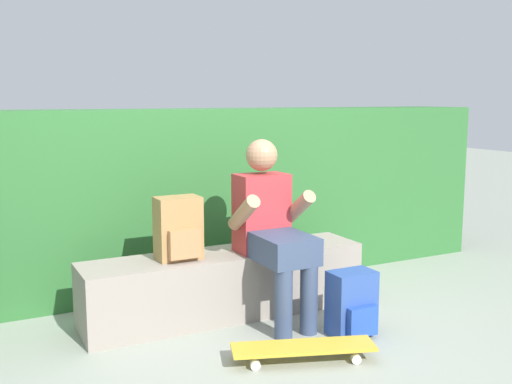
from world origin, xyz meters
TOP-DOWN VIEW (x-y plane):
  - ground_plane at (0.00, 0.00)m, footprint 24.00×24.00m
  - bench_main at (0.00, 0.37)m, footprint 1.92×0.42m
  - person_skater at (0.24, 0.16)m, footprint 0.49×0.62m
  - skateboard_near_person at (0.09, -0.49)m, footprint 0.82×0.45m
  - backpack_on_bench at (-0.33, 0.36)m, footprint 0.28×0.23m
  - backpack_on_ground at (0.55, -0.30)m, footprint 0.28×0.23m
  - hedge_row at (0.10, 1.22)m, footprint 5.19×0.66m

SIDE VIEW (x-z plane):
  - ground_plane at x=0.00m, z-range 0.00..0.00m
  - skateboard_near_person at x=0.09m, z-range 0.03..0.12m
  - backpack_on_ground at x=0.55m, z-range -0.01..0.39m
  - bench_main at x=0.00m, z-range 0.00..0.43m
  - backpack_on_bench at x=-0.33m, z-range 0.43..0.83m
  - person_skater at x=0.24m, z-range 0.04..1.22m
  - hedge_row at x=0.10m, z-range 0.00..1.36m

